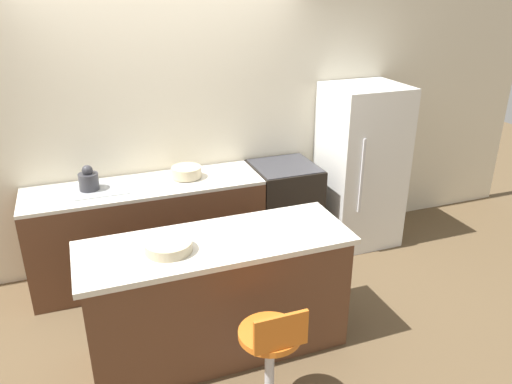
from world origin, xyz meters
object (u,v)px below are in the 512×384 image
Objects in this scene: kettle at (89,180)px; refrigerator at (360,166)px; oven_range at (284,209)px; stool_chair at (271,358)px; mixing_bowl at (187,172)px.

refrigerator is at bearing -1.42° from kettle.
stool_chair is (-0.90, -1.89, -0.02)m from oven_range.
kettle is at bearing 178.58° from refrigerator.
kettle is (-2.59, 0.06, 0.19)m from refrigerator.
kettle is (-0.88, 1.92, 0.57)m from stool_chair.
oven_range is 0.56× the size of refrigerator.
mixing_bowl reaches higher than oven_range.
oven_range is 1.07m from mixing_bowl.
mixing_bowl is at bearing 178.04° from oven_range.
mixing_bowl is at bearing 91.35° from stool_chair.
oven_range is at bearing -1.04° from kettle.
stool_chair is 3.90× the size of kettle.
stool_chair is at bearing -88.65° from mixing_bowl.
kettle is at bearing 180.00° from mixing_bowl.
stool_chair is at bearing -115.42° from oven_range.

